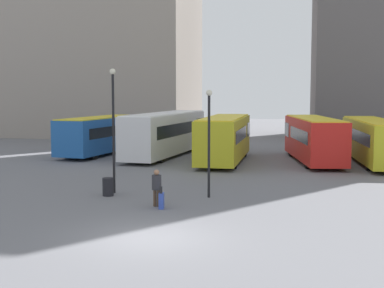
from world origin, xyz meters
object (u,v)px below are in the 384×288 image
at_px(bus_1, 166,132).
at_px(traveler, 157,184).
at_px(bus_3, 313,138).
at_px(bus_4, 374,139).
at_px(lamp_post_1, 209,133).
at_px(bus_2, 224,137).
at_px(bus_0, 100,134).
at_px(trash_bin, 108,187).
at_px(suitcase, 161,201).
at_px(lamp_post_0, 113,121).

relative_size(bus_1, traveler, 7.89).
relative_size(bus_3, bus_4, 0.88).
bearing_deg(lamp_post_1, bus_4, 56.59).
xyz_separation_m(bus_1, bus_2, (4.79, -2.61, -0.08)).
bearing_deg(bus_0, bus_3, -86.73).
bearing_deg(trash_bin, bus_0, 111.56).
xyz_separation_m(bus_2, suitcase, (-0.67, -15.41, -1.36)).
bearing_deg(bus_1, lamp_post_0, -169.29).
bearing_deg(traveler, bus_1, 4.16).
bearing_deg(traveler, bus_3, -31.64).
bearing_deg(trash_bin, lamp_post_1, 6.28).
xyz_separation_m(bus_1, bus_4, (14.87, -1.36, -0.16)).
relative_size(bus_0, bus_3, 0.93).
bearing_deg(traveler, suitcase, -151.06).
relative_size(bus_2, lamp_post_0, 1.71).
xyz_separation_m(bus_2, lamp_post_1, (0.90, -12.67, 1.26)).
bearing_deg(bus_4, bus_1, 81.20).
distance_m(bus_2, suitcase, 15.48).
distance_m(bus_0, bus_3, 16.16).
relative_size(lamp_post_0, lamp_post_1, 1.20).
bearing_deg(bus_2, lamp_post_0, 163.92).
xyz_separation_m(bus_3, trash_bin, (-9.86, -14.34, -1.24)).
bearing_deg(traveler, bus_2, -11.78).
height_order(bus_1, bus_3, bus_1).
bearing_deg(suitcase, traveler, 28.94).
relative_size(suitcase, lamp_post_1, 0.19).
height_order(traveler, trash_bin, traveler).
xyz_separation_m(bus_3, suitcase, (-6.74, -16.56, -1.33)).
height_order(bus_0, bus_2, bus_2).
relative_size(traveler, suitcase, 1.64).
distance_m(bus_1, bus_3, 10.96).
distance_m(bus_0, suitcase, 20.31).
relative_size(bus_4, suitcase, 12.36).
relative_size(bus_1, lamp_post_0, 2.10).
height_order(lamp_post_0, lamp_post_1, lamp_post_0).
height_order(bus_0, bus_3, bus_3).
bearing_deg(trash_bin, traveler, -32.75).
bearing_deg(suitcase, trash_bin, 46.53).
height_order(suitcase, trash_bin, suitcase).
bearing_deg(bus_1, trash_bin, -169.65).
height_order(bus_3, bus_4, bus_3).
bearing_deg(bus_4, lamp_post_0, 131.15).
bearing_deg(bus_3, bus_4, -98.12).
xyz_separation_m(bus_4, lamp_post_1, (-9.18, -13.92, 1.34)).
bearing_deg(bus_4, bus_0, 82.65).
bearing_deg(lamp_post_1, lamp_post_0, 177.17).
distance_m(bus_3, suitcase, 17.93).
bearing_deg(bus_0, trash_bin, -150.11).
xyz_separation_m(bus_0, bus_3, (16.09, -1.42, 0.08)).
relative_size(suitcase, lamp_post_0, 0.16).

